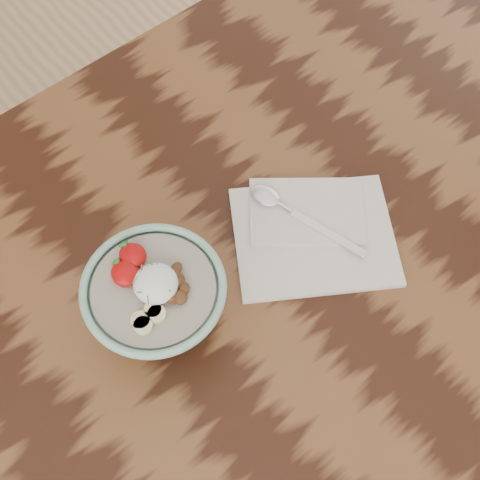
# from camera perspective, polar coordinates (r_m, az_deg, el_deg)

# --- Properties ---
(table) EXTENTS (1.60, 0.90, 0.75)m
(table) POSITION_cam_1_polar(r_m,az_deg,el_deg) (1.07, 2.17, -1.94)
(table) COLOR black
(table) RESTS_ON ground
(breakfast_bowl) EXTENTS (0.19, 0.19, 0.13)m
(breakfast_bowl) POSITION_cam_1_polar(r_m,az_deg,el_deg) (0.88, -7.16, -5.10)
(breakfast_bowl) COLOR #86B4A1
(breakfast_bowl) RESTS_ON table
(napkin) EXTENTS (0.30, 0.28, 0.01)m
(napkin) POSITION_cam_1_polar(r_m,az_deg,el_deg) (0.99, 6.20, 0.77)
(napkin) COLOR silver
(napkin) RESTS_ON table
(spoon) EXTENTS (0.07, 0.20, 0.01)m
(spoon) POSITION_cam_1_polar(r_m,az_deg,el_deg) (0.99, 3.49, 3.02)
(spoon) COLOR silver
(spoon) RESTS_ON napkin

